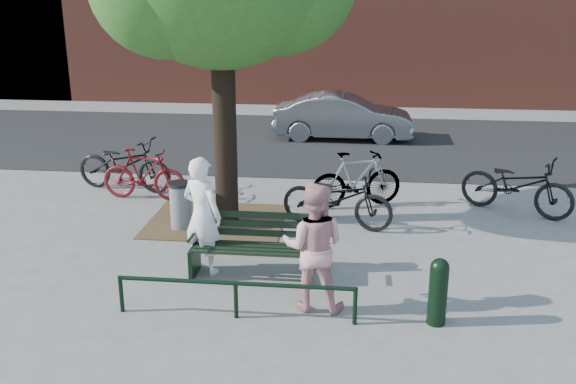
# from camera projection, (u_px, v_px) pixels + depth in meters

# --- Properties ---
(ground) EXTENTS (90.00, 90.00, 0.00)m
(ground) POSITION_uv_depth(u_px,v_px,m) (252.00, 277.00, 9.31)
(ground) COLOR gray
(ground) RESTS_ON ground
(dirt_pit) EXTENTS (2.40, 2.00, 0.02)m
(dirt_pit) POSITION_uv_depth(u_px,v_px,m) (217.00, 221.00, 11.49)
(dirt_pit) COLOR brown
(dirt_pit) RESTS_ON ground
(road) EXTENTS (40.00, 7.00, 0.01)m
(road) POSITION_uv_depth(u_px,v_px,m) (303.00, 142.00, 17.34)
(road) COLOR black
(road) RESTS_ON ground
(park_bench) EXTENTS (1.74, 0.54, 0.97)m
(park_bench) POSITION_uv_depth(u_px,v_px,m) (252.00, 244.00, 9.23)
(park_bench) COLOR black
(park_bench) RESTS_ON ground
(guard_railing) EXTENTS (3.06, 0.06, 0.51)m
(guard_railing) POSITION_uv_depth(u_px,v_px,m) (236.00, 289.00, 8.05)
(guard_railing) COLOR black
(guard_railing) RESTS_ON ground
(person_left) EXTENTS (0.75, 0.64, 1.74)m
(person_left) POSITION_uv_depth(u_px,v_px,m) (202.00, 215.00, 9.26)
(person_left) COLOR white
(person_left) RESTS_ON ground
(person_right) EXTENTS (0.87, 0.70, 1.71)m
(person_right) POSITION_uv_depth(u_px,v_px,m) (314.00, 247.00, 8.18)
(person_right) COLOR #D08F8F
(person_right) RESTS_ON ground
(bollard) EXTENTS (0.23, 0.23, 0.88)m
(bollard) POSITION_uv_depth(u_px,v_px,m) (438.00, 289.00, 7.89)
(bollard) COLOR black
(bollard) RESTS_ON ground
(litter_bin) EXTENTS (0.41, 0.41, 0.83)m
(litter_bin) POSITION_uv_depth(u_px,v_px,m) (181.00, 205.00, 11.06)
(litter_bin) COLOR gray
(litter_bin) RESTS_ON ground
(bicycle_a) EXTENTS (2.18, 1.08, 1.09)m
(bicycle_a) POSITION_uv_depth(u_px,v_px,m) (124.00, 164.00, 13.11)
(bicycle_a) COLOR black
(bicycle_a) RESTS_ON ground
(bicycle_b) EXTENTS (1.76, 0.64, 1.03)m
(bicycle_b) POSITION_uv_depth(u_px,v_px,m) (144.00, 174.00, 12.53)
(bicycle_b) COLOR #5C0D12
(bicycle_b) RESTS_ON ground
(bicycle_c) EXTENTS (2.09, 1.17, 1.04)m
(bicycle_c) POSITION_uv_depth(u_px,v_px,m) (337.00, 198.00, 11.11)
(bicycle_c) COLOR black
(bicycle_c) RESTS_ON ground
(bicycle_d) EXTENTS (1.86, 1.11, 1.08)m
(bicycle_d) POSITION_uv_depth(u_px,v_px,m) (356.00, 179.00, 12.13)
(bicycle_d) COLOR gray
(bicycle_d) RESTS_ON ground
(bicycle_e) EXTENTS (2.15, 1.62, 1.08)m
(bicycle_e) POSITION_uv_depth(u_px,v_px,m) (517.00, 185.00, 11.78)
(bicycle_e) COLOR black
(bicycle_e) RESTS_ON ground
(parked_car) EXTENTS (3.77, 1.35, 1.24)m
(parked_car) POSITION_uv_depth(u_px,v_px,m) (343.00, 117.00, 17.49)
(parked_car) COLOR slate
(parked_car) RESTS_ON ground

